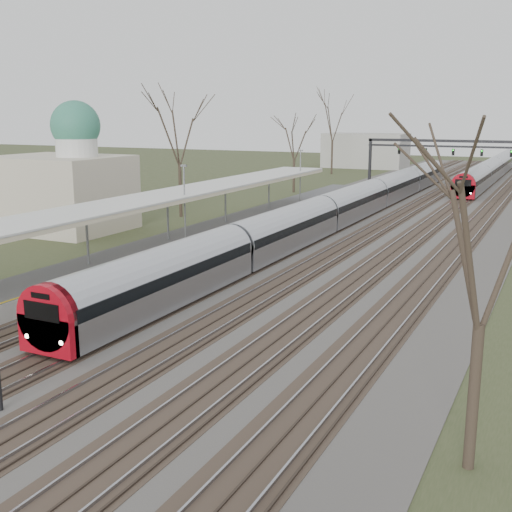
{
  "coord_description": "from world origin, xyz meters",
  "views": [
    {
      "loc": [
        14.68,
        -1.3,
        9.21
      ],
      "look_at": [
        0.39,
        28.04,
        2.0
      ],
      "focal_mm": 45.0,
      "sensor_mm": 36.0,
      "label": 1
    }
  ],
  "objects": [
    {
      "name": "tree_west_far",
      "position": [
        -17.0,
        48.0,
        8.02
      ],
      "size": [
        5.5,
        5.5,
        11.33
      ],
      "color": "#2D231C",
      "rests_on": "ground"
    },
    {
      "name": "tree_east_near",
      "position": [
        13.0,
        15.0,
        6.55
      ],
      "size": [
        4.5,
        4.5,
        9.27
      ],
      "color": "#2D231C",
      "rests_on": "ground"
    },
    {
      "name": "train_far",
      "position": [
        4.5,
        100.49,
        1.48
      ],
      "size": [
        2.62,
        60.21,
        3.05
      ],
      "color": "#989BA1",
      "rests_on": "ground"
    },
    {
      "name": "canopy",
      "position": [
        -9.05,
        32.99,
        3.93
      ],
      "size": [
        4.1,
        50.0,
        3.11
      ],
      "color": "slate",
      "rests_on": "platform"
    },
    {
      "name": "train_near",
      "position": [
        -2.5,
        53.13,
        1.48
      ],
      "size": [
        2.62,
        75.21,
        3.05
      ],
      "color": "#989BA1",
      "rests_on": "ground"
    },
    {
      "name": "platform",
      "position": [
        -9.05,
        37.5,
        0.5
      ],
      "size": [
        3.5,
        69.0,
        1.0
      ],
      "primitive_type": "cube",
      "color": "#9E9B93",
      "rests_on": "ground"
    },
    {
      "name": "track_bed",
      "position": [
        0.26,
        55.0,
        0.06
      ],
      "size": [
        24.0,
        160.0,
        0.22
      ],
      "color": "#474442",
      "rests_on": "ground"
    },
    {
      "name": "dome_building",
      "position": [
        -21.71,
        38.0,
        3.72
      ],
      "size": [
        10.0,
        8.0,
        10.3
      ],
      "color": "beige",
      "rests_on": "ground"
    },
    {
      "name": "signal_gantry",
      "position": [
        0.29,
        84.99,
        4.91
      ],
      "size": [
        21.0,
        0.59,
        6.08
      ],
      "color": "black",
      "rests_on": "ground"
    }
  ]
}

